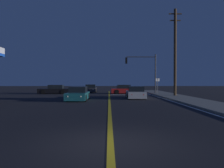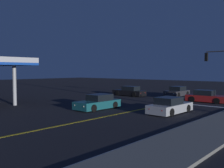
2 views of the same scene
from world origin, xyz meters
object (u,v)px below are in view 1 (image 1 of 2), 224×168
traffic_signal_near_right (145,67)px  utility_pole_right (175,52)px  car_following_oncoming_red (125,90)px  car_side_waiting_teal (78,94)px  car_parked_curb_black (55,90)px  car_mid_block_silver (135,93)px  car_lead_oncoming_charcoal (91,89)px  street_sign_corner (158,84)px

traffic_signal_near_right → utility_pole_right: 6.82m
car_following_oncoming_red → traffic_signal_near_right: (2.90, -0.65, 3.41)m
car_side_waiting_teal → car_parked_curb_black: 12.39m
car_mid_block_silver → traffic_signal_near_right: size_ratio=0.77×
car_lead_oncoming_charcoal → street_sign_corner: (9.75, -7.29, 0.99)m
car_parked_curb_black → street_sign_corner: 15.24m
car_lead_oncoming_charcoal → utility_pole_right: (11.15, -10.55, 4.90)m
car_parked_curb_black → traffic_signal_near_right: traffic_signal_near_right is taller
car_parked_curb_black → car_lead_oncoming_charcoal: bearing=-52.8°
car_lead_oncoming_charcoal → street_sign_corner: bearing=143.5°
car_side_waiting_teal → car_following_oncoming_red: 12.74m
car_following_oncoming_red → traffic_signal_near_right: 4.52m
traffic_signal_near_right → street_sign_corner: traffic_signal_near_right is taller
street_sign_corner → car_mid_block_silver: bearing=-123.3°
car_mid_block_silver → street_sign_corner: bearing=57.8°
car_following_oncoming_red → utility_pole_right: bearing=37.7°
car_side_waiting_teal → street_sign_corner: size_ratio=1.93×
utility_pole_right → street_sign_corner: utility_pole_right is taller
car_parked_curb_black → car_lead_oncoming_charcoal: 6.51m
car_parked_curb_black → traffic_signal_near_right: 13.95m
traffic_signal_near_right → street_sign_corner: size_ratio=2.54×
street_sign_corner → traffic_signal_near_right: bearing=115.5°
car_side_waiting_teal → car_lead_oncoming_charcoal: size_ratio=1.08×
car_parked_curb_black → car_mid_block_silver: 14.26m
car_following_oncoming_red → utility_pole_right: 10.04m
utility_pole_right → car_following_oncoming_red: bearing=130.0°
car_following_oncoming_red → utility_pole_right: (5.64, -6.72, 4.90)m
traffic_signal_near_right → car_following_oncoming_red: bearing=-12.7°
car_side_waiting_teal → car_parked_curb_black: (-5.11, 11.29, -0.00)m
car_parked_curb_black → street_sign_corner: (14.86, -3.25, 0.99)m
car_parked_curb_black → car_following_oncoming_red: bearing=-90.0°
car_following_oncoming_red → street_sign_corner: bearing=48.5°
car_side_waiting_teal → utility_pole_right: utility_pole_right is taller
car_following_oncoming_red → car_lead_oncoming_charcoal: size_ratio=1.06×
car_mid_block_silver → traffic_signal_near_right: traffic_signal_near_right is taller
utility_pole_right → street_sign_corner: bearing=113.2°
street_sign_corner → utility_pole_right: bearing=-66.8°
car_mid_block_silver → car_lead_oncoming_charcoal: 14.29m
street_sign_corner → car_parked_curb_black: bearing=167.7°
car_parked_curb_black → traffic_signal_near_right: bearing=-93.0°
car_following_oncoming_red → car_mid_block_silver: 9.14m
car_side_waiting_teal → car_following_oncoming_red: size_ratio=1.02×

